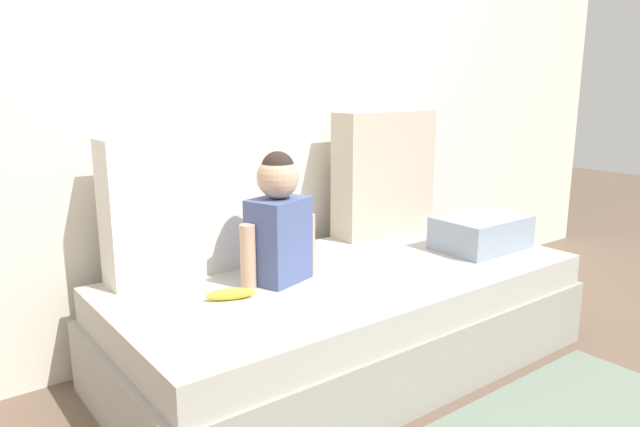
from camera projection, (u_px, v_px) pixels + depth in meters
ground_plane at (347, 363)px, 2.42m from camera, size 12.00×12.00×0.00m
back_wall at (265, 57)px, 2.61m from camera, size 5.11×0.10×2.47m
couch at (348, 318)px, 2.38m from camera, size 1.91×0.92×0.40m
throw_pillow_left at (183, 206)px, 2.24m from camera, size 0.59×0.16×0.54m
throw_pillow_right at (384, 173)px, 2.86m from camera, size 0.54×0.16×0.59m
toddler at (279, 220)px, 2.17m from camera, size 0.32×0.22×0.49m
banana at (231, 294)px, 2.01m from camera, size 0.17×0.10×0.04m
folded_blanket at (481, 232)px, 2.63m from camera, size 0.40×0.28×0.15m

